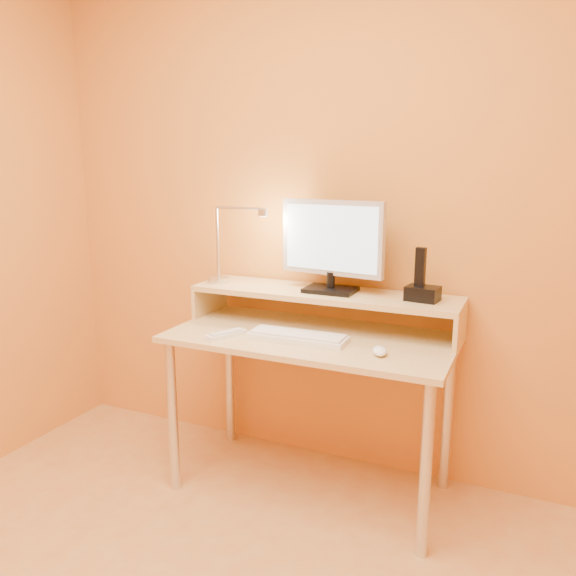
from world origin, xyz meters
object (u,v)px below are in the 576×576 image
at_px(mouse, 380,351).
at_px(remote_control, 227,335).
at_px(monitor_panel, 332,238).
at_px(phone_dock, 423,293).
at_px(lamp_base, 219,280).
at_px(keyboard, 298,338).

xyz_separation_m(mouse, remote_control, (-0.65, -0.04, -0.01)).
distance_m(monitor_panel, phone_dock, 0.45).
xyz_separation_m(lamp_base, phone_dock, (0.96, 0.03, 0.02)).
height_order(monitor_panel, mouse, monitor_panel).
bearing_deg(monitor_panel, keyboard, -95.22).
relative_size(phone_dock, remote_control, 0.72).
height_order(mouse, remote_control, mouse).
bearing_deg(phone_dock, monitor_panel, -173.99).
bearing_deg(remote_control, keyboard, 40.51).
bearing_deg(remote_control, phone_dock, 48.20).
relative_size(keyboard, remote_control, 2.27).
xyz_separation_m(lamp_base, mouse, (0.86, -0.25, -0.16)).
bearing_deg(keyboard, lamp_base, 155.85).
relative_size(phone_dock, keyboard, 0.32).
bearing_deg(keyboard, monitor_panel, 76.42).
xyz_separation_m(phone_dock, keyboard, (-0.46, -0.24, -0.18)).
bearing_deg(lamp_base, keyboard, -22.82).
bearing_deg(phone_dock, mouse, -101.83).
bearing_deg(monitor_panel, phone_dock, 5.60).
relative_size(monitor_panel, lamp_base, 4.77).
bearing_deg(lamp_base, mouse, -16.40).
relative_size(lamp_base, mouse, 1.05).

